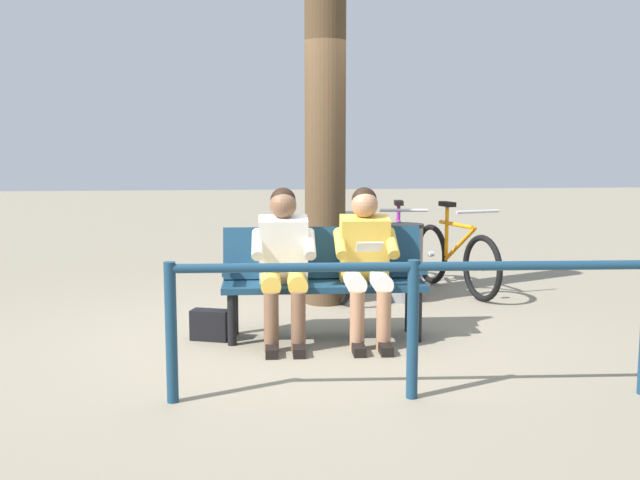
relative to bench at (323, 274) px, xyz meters
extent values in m
plane|color=gray|center=(0.28, 0.00, -0.51)|extent=(40.00, 40.00, 0.00)
cube|color=navy|center=(0.00, 0.08, -0.08)|extent=(1.61, 0.49, 0.05)
cube|color=navy|center=(0.00, -0.11, 0.15)|extent=(1.60, 0.19, 0.42)
cube|color=navy|center=(-0.76, 0.11, 0.05)|extent=(0.07, 0.40, 0.05)
cube|color=navy|center=(0.76, 0.06, 0.05)|extent=(0.07, 0.40, 0.05)
cylinder|color=black|center=(-0.71, 0.27, -0.31)|extent=(0.07, 0.07, 0.40)
cylinder|color=black|center=(0.73, 0.23, -0.31)|extent=(0.07, 0.07, 0.40)
cylinder|color=black|center=(-0.72, -0.06, -0.31)|extent=(0.07, 0.07, 0.40)
cylinder|color=black|center=(0.72, -0.11, -0.31)|extent=(0.07, 0.07, 0.40)
cube|color=gold|center=(-0.32, 0.07, 0.20)|extent=(0.39, 0.32, 0.55)
sphere|color=#A87554|center=(-0.32, 0.09, 0.56)|extent=(0.21, 0.21, 0.21)
sphere|color=black|center=(-0.32, 0.06, 0.59)|extent=(0.20, 0.20, 0.20)
cylinder|color=white|center=(-0.41, 0.27, -0.02)|extent=(0.16, 0.40, 0.15)
cylinder|color=#A87554|center=(-0.40, 0.47, -0.28)|extent=(0.11, 0.11, 0.45)
cube|color=black|center=(-0.40, 0.57, -0.47)|extent=(0.10, 0.22, 0.07)
cylinder|color=gold|center=(-0.51, 0.20, 0.27)|extent=(0.10, 0.31, 0.23)
cylinder|color=white|center=(-0.21, 0.27, -0.02)|extent=(0.16, 0.40, 0.15)
cylinder|color=#A87554|center=(-0.21, 0.47, -0.28)|extent=(0.11, 0.11, 0.45)
cube|color=black|center=(-0.20, 0.57, -0.47)|extent=(0.10, 0.22, 0.07)
cylinder|color=gold|center=(-0.11, 0.18, 0.27)|extent=(0.10, 0.31, 0.23)
cube|color=silver|center=(-0.31, 0.37, 0.26)|extent=(0.20, 0.13, 0.09)
cube|color=white|center=(0.32, 0.05, 0.20)|extent=(0.39, 0.32, 0.55)
sphere|color=brown|center=(0.32, 0.07, 0.56)|extent=(0.21, 0.21, 0.21)
sphere|color=black|center=(0.32, 0.04, 0.59)|extent=(0.20, 0.20, 0.20)
cylinder|color=gold|center=(0.23, 0.25, -0.02)|extent=(0.16, 0.40, 0.15)
cylinder|color=brown|center=(0.23, 0.45, -0.28)|extent=(0.11, 0.11, 0.45)
cube|color=black|center=(0.24, 0.55, -0.47)|extent=(0.10, 0.22, 0.07)
cylinder|color=white|center=(0.13, 0.18, 0.27)|extent=(0.10, 0.31, 0.23)
cylinder|color=gold|center=(0.43, 0.25, -0.02)|extent=(0.16, 0.40, 0.15)
cylinder|color=brown|center=(0.43, 0.45, -0.28)|extent=(0.11, 0.11, 0.45)
cube|color=black|center=(0.44, 0.55, -0.47)|extent=(0.10, 0.22, 0.07)
cylinder|color=white|center=(0.53, 0.16, 0.27)|extent=(0.10, 0.31, 0.23)
cube|color=black|center=(0.90, 0.05, -0.39)|extent=(0.33, 0.23, 0.24)
cylinder|color=#4C3823|center=(-0.15, -1.25, 1.22)|extent=(0.39, 0.39, 3.45)
cylinder|color=slate|center=(-0.95, -1.27, -0.14)|extent=(0.34, 0.34, 0.73)
cylinder|color=black|center=(-0.95, -1.27, 0.24)|extent=(0.36, 0.36, 0.03)
torus|color=black|center=(-1.70, -1.15, -0.18)|extent=(0.22, 0.65, 0.66)
cylinder|color=silver|center=(-1.70, -1.15, -0.18)|extent=(0.06, 0.07, 0.06)
torus|color=black|center=(-1.44, -2.13, -0.18)|extent=(0.22, 0.65, 0.66)
cylinder|color=silver|center=(-1.44, -2.13, -0.18)|extent=(0.06, 0.07, 0.06)
cylinder|color=orange|center=(-1.57, -1.64, 0.20)|extent=(0.20, 0.62, 0.04)
cylinder|color=orange|center=(-1.59, -1.56, 0.00)|extent=(0.19, 0.59, 0.43)
cylinder|color=orange|center=(-1.52, -1.82, 0.12)|extent=(0.04, 0.04, 0.55)
cube|color=black|center=(-1.52, -1.82, 0.40)|extent=(0.14, 0.24, 0.05)
cylinder|color=#B2B2B7|center=(-1.67, -1.24, 0.37)|extent=(0.47, 0.15, 0.03)
torus|color=black|center=(-0.96, -1.36, -0.18)|extent=(0.14, 0.66, 0.66)
cylinder|color=silver|center=(-0.96, -1.36, -0.18)|extent=(0.06, 0.07, 0.06)
torus|color=black|center=(-1.09, -2.37, -0.18)|extent=(0.14, 0.66, 0.66)
cylinder|color=silver|center=(-1.09, -2.37, -0.18)|extent=(0.06, 0.07, 0.06)
cylinder|color=#8C268C|center=(-1.02, -1.86, 0.20)|extent=(0.12, 0.63, 0.04)
cylinder|color=#8C268C|center=(-1.01, -1.78, 0.00)|extent=(0.11, 0.60, 0.43)
cylinder|color=#8C268C|center=(-1.05, -2.05, 0.12)|extent=(0.04, 0.04, 0.55)
cube|color=black|center=(-1.05, -2.05, 0.40)|extent=(0.12, 0.23, 0.05)
cylinder|color=#B2B2B7|center=(-0.97, -1.46, 0.37)|extent=(0.48, 0.09, 0.03)
torus|color=black|center=(-0.30, -1.16, -0.18)|extent=(0.13, 0.66, 0.66)
cylinder|color=silver|center=(-0.30, -1.16, -0.18)|extent=(0.06, 0.07, 0.06)
torus|color=black|center=(-0.19, -2.18, -0.18)|extent=(0.13, 0.66, 0.66)
cylinder|color=silver|center=(-0.19, -2.18, -0.18)|extent=(0.06, 0.07, 0.06)
cylinder|color=silver|center=(-0.25, -1.67, 0.20)|extent=(0.11, 0.63, 0.04)
cylinder|color=silver|center=(-0.26, -1.59, 0.00)|extent=(0.11, 0.60, 0.43)
cylinder|color=silver|center=(-0.23, -1.85, 0.12)|extent=(0.04, 0.04, 0.55)
cube|color=black|center=(-0.23, -1.85, 0.40)|extent=(0.11, 0.23, 0.05)
cylinder|color=#B2B2B7|center=(-0.29, -1.27, 0.37)|extent=(0.48, 0.09, 0.03)
cylinder|color=navy|center=(-0.38, 1.54, -0.08)|extent=(0.07, 0.07, 0.85)
cylinder|color=navy|center=(1.06, 1.47, -0.08)|extent=(0.07, 0.07, 0.85)
cylinder|color=navy|center=(-0.38, 1.54, 0.30)|extent=(2.88, 0.21, 0.06)
camera|label=1|loc=(0.63, 5.78, 1.02)|focal=41.33mm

